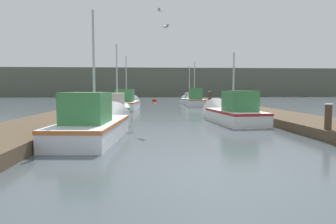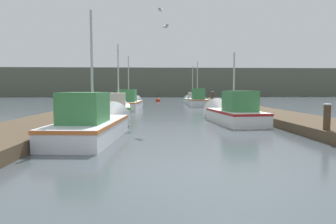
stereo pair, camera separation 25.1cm
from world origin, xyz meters
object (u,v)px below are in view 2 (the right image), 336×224
object	(u,v)px
seagull_1	(161,10)
mooring_piling_2	(212,99)
fishing_boat_0	(96,123)
fishing_boat_4	(197,100)
mooring_piling_1	(327,122)
seagull_lead	(165,27)
fishing_boat_3	(129,103)
fishing_boat_2	(119,108)
mooring_piling_0	(112,102)
channel_buoy	(158,100)
fishing_boat_5	(192,100)
fishing_boat_1	(231,113)

from	to	relation	value
seagull_1	mooring_piling_2	bearing A→B (deg)	172.01
fishing_boat_0	fishing_boat_4	size ratio (longest dim) A/B	1.01
seagull_1	mooring_piling_1	bearing A→B (deg)	52.71
mooring_piling_1	seagull_lead	world-z (taller)	seagull_lead
fishing_boat_0	seagull_1	xyz separation A→B (m)	(2.35, 5.40, 5.19)
fishing_boat_3	seagull_lead	distance (m)	11.94
seagull_lead	seagull_1	xyz separation A→B (m)	(-0.14, 2.59, 1.36)
fishing_boat_2	mooring_piling_0	xyz separation A→B (m)	(-0.91, 3.66, 0.23)
fishing_boat_2	fishing_boat_4	xyz separation A→B (m)	(6.28, 10.32, 0.09)
fishing_boat_0	mooring_piling_0	distance (m)	11.75
mooring_piling_1	channel_buoy	size ratio (longest dim) A/B	1.08
fishing_boat_4	mooring_piling_2	world-z (taller)	fishing_boat_4
fishing_boat_5	mooring_piling_0	bearing A→B (deg)	-124.86
mooring_piling_2	seagull_1	bearing A→B (deg)	-114.30
channel_buoy	seagull_lead	distance (m)	25.96
fishing_boat_3	fishing_boat_5	size ratio (longest dim) A/B	1.19
fishing_boat_0	mooring_piling_0	xyz separation A→B (m)	(-1.09, 11.70, 0.23)
mooring_piling_0	seagull_lead	bearing A→B (deg)	-68.08
mooring_piling_0	seagull_1	size ratio (longest dim) A/B	2.45
fishing_boat_0	fishing_boat_3	bearing A→B (deg)	94.36
fishing_boat_5	fishing_boat_1	bearing A→B (deg)	-93.06
fishing_boat_1	fishing_boat_4	size ratio (longest dim) A/B	0.89
fishing_boat_2	fishing_boat_3	distance (m)	5.81
channel_buoy	seagull_lead	bearing A→B (deg)	-89.92
fishing_boat_5	mooring_piling_0	world-z (taller)	fishing_boat_5
fishing_boat_0	fishing_boat_2	distance (m)	8.04
fishing_boat_1	mooring_piling_1	distance (m)	5.63
fishing_boat_1	seagull_lead	bearing A→B (deg)	-164.68
mooring_piling_1	seagull_1	distance (m)	9.80
fishing_boat_1	seagull_lead	distance (m)	5.17
fishing_boat_0	fishing_boat_5	bearing A→B (deg)	79.10
fishing_boat_5	mooring_piling_2	world-z (taller)	fishing_boat_5
fishing_boat_0	fishing_boat_5	world-z (taller)	fishing_boat_0
seagull_1	fishing_boat_5	bearing A→B (deg)	-176.15
fishing_boat_4	mooring_piling_0	xyz separation A→B (m)	(-7.19, -6.67, 0.14)
fishing_boat_4	seagull_lead	distance (m)	16.40
mooring_piling_2	seagull_lead	xyz separation A→B (m)	(-4.65, -13.20, 3.57)
fishing_boat_2	mooring_piling_1	distance (m)	12.03
fishing_boat_0	fishing_boat_5	xyz separation A→B (m)	(6.20, 22.85, -0.06)
fishing_boat_1	channel_buoy	xyz separation A→B (m)	(-3.30, 24.40, -0.31)
fishing_boat_5	channel_buoy	world-z (taller)	fishing_boat_5
channel_buoy	fishing_boat_2	bearing A→B (deg)	-97.33
fishing_boat_2	mooring_piling_0	size ratio (longest dim) A/B	4.14
mooring_piling_1	channel_buoy	bearing A→B (deg)	99.29
channel_buoy	seagull_1	bearing A→B (deg)	-90.27
mooring_piling_1	fishing_boat_2	bearing A→B (deg)	128.60
fishing_boat_1	mooring_piling_2	bearing A→B (deg)	78.07
mooring_piling_1	channel_buoy	distance (m)	30.20
fishing_boat_3	seagull_1	size ratio (longest dim) A/B	9.77
fishing_boat_0	mooring_piling_2	distance (m)	17.53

